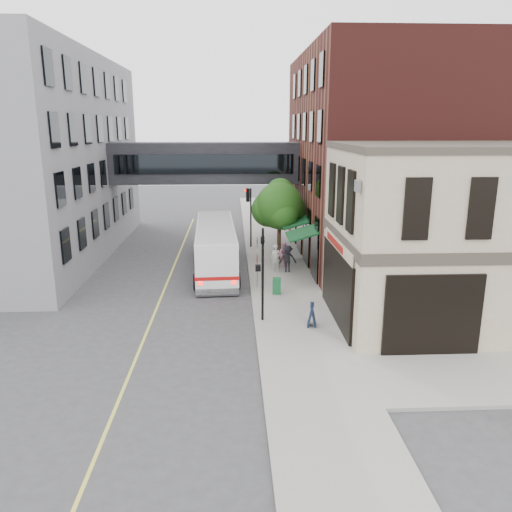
{
  "coord_description": "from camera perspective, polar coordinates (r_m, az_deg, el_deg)",
  "views": [
    {
      "loc": [
        -0.98,
        -20.45,
        9.21
      ],
      "look_at": [
        0.13,
        2.99,
        3.07
      ],
      "focal_mm": 35.0,
      "sensor_mm": 36.0,
      "label": 1
    }
  ],
  "objects": [
    {
      "name": "opposite_building",
      "position": [
        39.87,
        -26.83,
        9.95
      ],
      "size": [
        14.0,
        24.0,
        14.0
      ],
      "primitive_type": "cube",
      "color": "slate",
      "rests_on": "ground"
    },
    {
      "name": "sidewalk_main",
      "position": [
        35.76,
        2.16,
        -0.14
      ],
      "size": [
        4.0,
        60.0,
        0.15
      ],
      "primitive_type": "cube",
      "color": "gray",
      "rests_on": "ground"
    },
    {
      "name": "traffic_signal_near",
      "position": [
        23.33,
        0.69,
        -0.81
      ],
      "size": [
        0.44,
        0.22,
        4.6
      ],
      "color": "black",
      "rests_on": "sidewalk_main"
    },
    {
      "name": "newspaper_box",
      "position": [
        27.71,
        2.38,
        -3.44
      ],
      "size": [
        0.49,
        0.44,
        0.91
      ],
      "primitive_type": "cube",
      "rotation": [
        0.0,
        0.0,
        -0.09
      ],
      "color": "#14592D",
      "rests_on": "sidewalk_main"
    },
    {
      "name": "sandwich_board",
      "position": [
        23.48,
        6.4,
        -6.69
      ],
      "size": [
        0.49,
        0.67,
        1.09
      ],
      "primitive_type": "cube",
      "rotation": [
        0.0,
        0.0,
        -0.17
      ],
      "color": "black",
      "rests_on": "sidewalk_main"
    },
    {
      "name": "traffic_signal_far",
      "position": [
        37.92,
        -0.81,
        5.76
      ],
      "size": [
        0.53,
        0.28,
        4.5
      ],
      "color": "black",
      "rests_on": "sidewalk_main"
    },
    {
      "name": "street_sign_pole",
      "position": [
        28.43,
        0.14,
        -0.16
      ],
      "size": [
        0.08,
        0.75,
        3.0
      ],
      "color": "gray",
      "rests_on": "sidewalk_main"
    },
    {
      "name": "brick_building",
      "position": [
        37.16,
        14.71,
        10.77
      ],
      "size": [
        13.76,
        18.0,
        14.0
      ],
      "color": "#4A1A17",
      "rests_on": "ground"
    },
    {
      "name": "pedestrian_b",
      "position": [
        32.58,
        3.29,
        0.09
      ],
      "size": [
        0.94,
        0.78,
        1.74
      ],
      "primitive_type": "imported",
      "rotation": [
        0.0,
        0.0,
        0.16
      ],
      "color": "pink",
      "rests_on": "sidewalk_main"
    },
    {
      "name": "skyway_bridge",
      "position": [
        38.59,
        -5.81,
        10.57
      ],
      "size": [
        14.0,
        3.18,
        3.0
      ],
      "color": "black",
      "rests_on": "ground"
    },
    {
      "name": "ground",
      "position": [
        22.44,
        0.03,
        -9.56
      ],
      "size": [
        120.0,
        120.0,
        0.0
      ],
      "primitive_type": "plane",
      "color": "#38383A",
      "rests_on": "ground"
    },
    {
      "name": "lane_marking",
      "position": [
        32.06,
        -9.81,
        -2.24
      ],
      "size": [
        0.12,
        40.0,
        0.01
      ],
      "primitive_type": "cube",
      "color": "#D8CC4C",
      "rests_on": "ground"
    },
    {
      "name": "street_tree",
      "position": [
        34.23,
        2.65,
        5.75
      ],
      "size": [
        3.8,
        3.2,
        5.6
      ],
      "color": "#382619",
      "rests_on": "sidewalk_main"
    },
    {
      "name": "corner_building",
      "position": [
        25.06,
        20.77,
        2.2
      ],
      "size": [
        10.19,
        8.12,
        8.45
      ],
      "color": "tan",
      "rests_on": "ground"
    },
    {
      "name": "pedestrian_a",
      "position": [
        31.86,
        2.27,
        -0.25
      ],
      "size": [
        0.67,
        0.47,
        1.73
      ],
      "primitive_type": "imported",
      "rotation": [
        0.0,
        0.0,
        0.1
      ],
      "color": "silver",
      "rests_on": "sidewalk_main"
    },
    {
      "name": "bus",
      "position": [
        32.54,
        -4.64,
        1.22
      ],
      "size": [
        3.07,
        11.17,
        2.98
      ],
      "color": "white",
      "rests_on": "ground"
    },
    {
      "name": "pedestrian_c",
      "position": [
        31.75,
        3.65,
        -0.32
      ],
      "size": [
        1.12,
        0.65,
        1.73
      ],
      "primitive_type": "imported",
      "rotation": [
        0.0,
        0.0,
        0.01
      ],
      "color": "black",
      "rests_on": "sidewalk_main"
    }
  ]
}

